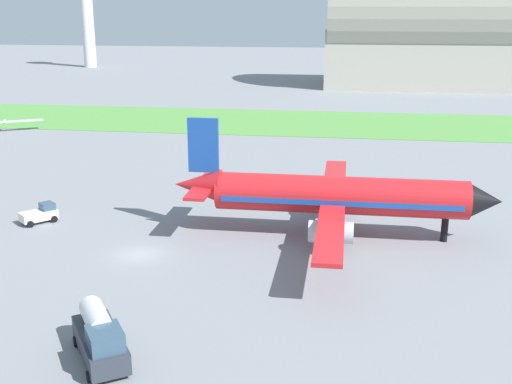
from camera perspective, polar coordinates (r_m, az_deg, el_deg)
ground_plane at (r=58.29m, az=-10.40°, el=-5.59°), size 600.00×600.00×0.00m
grass_taxiway_strip at (r=123.65m, az=-0.18°, el=6.41°), size 360.00×28.00×0.08m
airplane_midfield_jet at (r=61.10m, az=7.01°, el=-0.34°), size 31.32×31.98×11.32m
fuel_truck_near_gate at (r=41.91m, az=-13.92°, el=-12.61°), size 5.59×6.75×3.29m
pushback_tug_midfield at (r=69.14m, az=-18.93°, el=-1.88°), size 3.75×3.88×1.95m
hangar_distant at (r=184.83m, az=14.74°, el=13.91°), size 51.78×31.21×34.05m
control_tower at (r=244.22m, az=-15.04°, el=15.42°), size 8.00×8.00×32.64m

